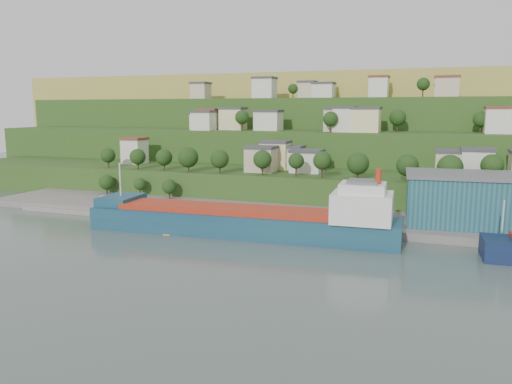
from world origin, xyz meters
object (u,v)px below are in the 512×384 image
at_px(caravan, 110,200).
at_px(kayak_orange, 160,232).
at_px(cargo_ship_near, 249,223).
at_px(warehouse, 471,199).

xyz_separation_m(caravan, kayak_orange, (30.86, -21.70, -2.27)).
bearing_deg(cargo_ship_near, warehouse, 20.21).
height_order(caravan, kayak_orange, caravan).
bearing_deg(warehouse, caravan, 178.60).
bearing_deg(caravan, cargo_ship_near, -16.52).
relative_size(cargo_ship_near, warehouse, 2.39).
bearing_deg(cargo_ship_near, caravan, 159.39).
height_order(cargo_ship_near, warehouse, cargo_ship_near).
relative_size(cargo_ship_near, kayak_orange, 24.89).
distance_m(warehouse, caravan, 103.24).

